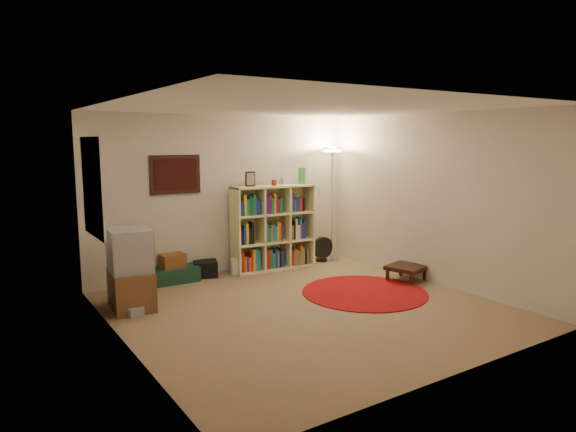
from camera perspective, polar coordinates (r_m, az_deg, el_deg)
name	(u,v)px	position (r m, az deg, el deg)	size (l,w,h in m)	color
room	(302,210)	(6.32, 1.54, 0.71)	(4.54, 4.54, 2.54)	#8A7051
bookshelf	(272,229)	(8.40, -1.81, -1.44)	(1.41, 0.49, 1.66)	#FFFCAA
floor_lamp	(332,167)	(8.91, 4.92, 5.44)	(0.44, 0.44, 1.99)	white
floor_fan	(323,249)	(9.01, 3.88, -3.69)	(0.38, 0.21, 0.44)	black
tv_stand	(131,270)	(6.76, -17.06, -5.79)	(0.55, 0.74, 1.02)	brown
dvd_box	(137,309)	(6.67, -16.43, -9.85)	(0.39, 0.36, 0.11)	#A0A0A4
suitcase	(174,274)	(7.95, -12.56, -6.33)	(0.70, 0.46, 0.22)	#153A2B
wicker_basket	(172,261)	(7.89, -12.71, -4.86)	(0.37, 0.28, 0.20)	brown
duffel_bag	(205,269)	(8.13, -9.18, -5.81)	(0.44, 0.40, 0.25)	black
paper_towel	(235,267)	(8.17, -5.93, -5.60)	(0.16, 0.16, 0.27)	white
red_rug	(364,292)	(7.31, 8.50, -8.38)	(1.74, 1.74, 0.02)	maroon
side_table	(406,268)	(7.98, 13.02, -5.66)	(0.63, 0.63, 0.23)	black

